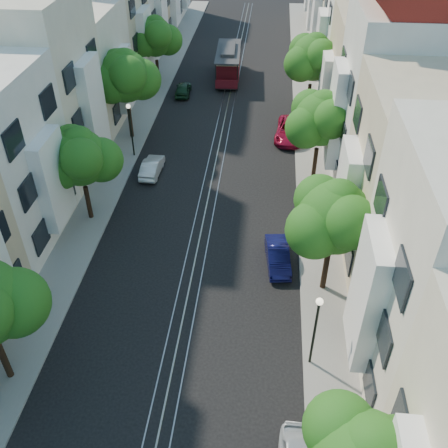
% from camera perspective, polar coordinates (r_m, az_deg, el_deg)
% --- Properties ---
extents(ground, '(200.00, 200.00, 0.00)m').
position_cam_1_polar(ground, '(43.40, -0.07, 11.29)').
color(ground, black).
rests_on(ground, ground).
extents(sidewalk_east, '(2.50, 80.00, 0.12)m').
position_cam_1_polar(sidewalk_east, '(43.36, 9.69, 10.81)').
color(sidewalk_east, gray).
rests_on(sidewalk_east, ground).
extents(sidewalk_west, '(2.50, 80.00, 0.12)m').
position_cam_1_polar(sidewalk_west, '(44.58, -9.58, 11.60)').
color(sidewalk_west, gray).
rests_on(sidewalk_west, ground).
extents(rail_left, '(0.06, 80.00, 0.02)m').
position_cam_1_polar(rail_left, '(43.45, -0.81, 11.34)').
color(rail_left, gray).
rests_on(rail_left, ground).
extents(rail_slot, '(0.06, 80.00, 0.02)m').
position_cam_1_polar(rail_slot, '(43.40, -0.07, 11.31)').
color(rail_slot, gray).
rests_on(rail_slot, ground).
extents(rail_right, '(0.06, 80.00, 0.02)m').
position_cam_1_polar(rail_right, '(43.35, 0.67, 11.28)').
color(rail_right, gray).
rests_on(rail_right, ground).
extents(lane_line, '(0.08, 80.00, 0.01)m').
position_cam_1_polar(lane_line, '(43.40, -0.07, 11.30)').
color(lane_line, tan).
rests_on(lane_line, ground).
extents(townhouses_east, '(7.75, 72.00, 12.00)m').
position_cam_1_polar(townhouses_east, '(41.92, 17.01, 16.45)').
color(townhouses_east, beige).
rests_on(townhouses_east, ground).
extents(townhouses_west, '(7.75, 72.00, 11.76)m').
position_cam_1_polar(townhouses_west, '(43.99, -16.43, 17.39)').
color(townhouses_west, silver).
rests_on(townhouses_west, ground).
extents(tree_e_b, '(4.93, 4.08, 6.68)m').
position_cam_1_polar(tree_e_b, '(24.74, 12.59, 0.55)').
color(tree_e_b, black).
rests_on(tree_e_b, ground).
extents(tree_e_c, '(4.84, 3.99, 6.52)m').
position_cam_1_polar(tree_e_c, '(34.20, 11.05, 11.53)').
color(tree_e_c, black).
rests_on(tree_e_c, ground).
extents(tree_e_d, '(5.01, 4.16, 6.85)m').
position_cam_1_polar(tree_e_d, '(44.24, 10.21, 18.10)').
color(tree_e_d, black).
rests_on(tree_e_d, ground).
extents(tree_w_b, '(4.72, 3.87, 6.27)m').
position_cam_1_polar(tree_w_b, '(30.80, -16.10, 7.17)').
color(tree_w_b, black).
rests_on(tree_w_b, ground).
extents(tree_w_c, '(5.13, 4.28, 7.09)m').
position_cam_1_polar(tree_w_c, '(39.91, -11.19, 16.12)').
color(tree_w_c, black).
rests_on(tree_w_c, ground).
extents(tree_w_d, '(4.84, 3.99, 6.52)m').
position_cam_1_polar(tree_w_d, '(50.12, -7.84, 20.32)').
color(tree_w_d, black).
rests_on(tree_w_d, ground).
extents(lamp_east, '(0.32, 0.32, 4.16)m').
position_cam_1_polar(lamp_east, '(22.23, 10.49, -10.97)').
color(lamp_east, black).
rests_on(lamp_east, ground).
extents(lamp_west, '(0.32, 0.32, 4.16)m').
position_cam_1_polar(lamp_west, '(37.95, -10.66, 11.33)').
color(lamp_west, black).
rests_on(lamp_west, ground).
extents(cable_car, '(2.60, 7.50, 2.85)m').
position_cam_1_polar(cable_car, '(52.37, 0.50, 18.05)').
color(cable_car, black).
rests_on(cable_car, ground).
extents(parked_car_e_mid, '(1.62, 3.62, 1.15)m').
position_cam_1_polar(parked_car_e_mid, '(28.50, 6.17, -3.67)').
color(parked_car_e_mid, '#0B0C3A').
rests_on(parked_car_e_mid, ground).
extents(parked_car_e_far, '(2.67, 5.02, 1.34)m').
position_cam_1_polar(parked_car_e_far, '(41.33, 7.57, 10.57)').
color(parked_car_e_far, maroon).
rests_on(parked_car_e_far, ground).
extents(parked_car_w_mid, '(1.29, 3.44, 1.12)m').
position_cam_1_polar(parked_car_w_mid, '(36.62, -8.23, 6.50)').
color(parked_car_w_mid, silver).
rests_on(parked_car_w_mid, ground).
extents(parked_car_w_far, '(1.53, 3.47, 1.16)m').
position_cam_1_polar(parked_car_w_far, '(49.05, -4.70, 15.14)').
color(parked_car_w_far, '#14321C').
rests_on(parked_car_w_far, ground).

